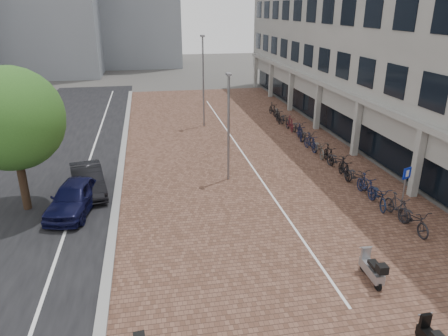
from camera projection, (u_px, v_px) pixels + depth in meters
ground at (254, 261)px, 14.91m from camera, size 140.00×140.00×0.00m
plaza_brick at (238, 151)px, 26.25m from camera, size 14.50×42.00×0.04m
street_asphalt at (54, 162)px, 24.39m from camera, size 8.00×50.00×0.03m
curb at (122, 157)px, 25.02m from camera, size 0.35×42.00×0.14m
lane_line at (89, 160)px, 24.72m from camera, size 0.12×44.00×0.00m
parking_line at (241, 151)px, 26.27m from camera, size 0.10×30.00×0.00m
office_building at (383, 7)px, 28.73m from camera, size 8.40×40.00×15.00m
car_navy at (74, 197)px, 18.34m from camera, size 2.41×4.32×1.39m
car_dark at (87, 180)px, 20.23m from camera, size 2.22×4.26×1.34m
scooter_front at (372, 268)px, 13.69m from camera, size 0.52×1.47×1.00m
parking_sign at (405, 185)px, 17.48m from camera, size 0.46×0.22×2.30m
lamp_near at (228, 129)px, 21.00m from camera, size 0.12×0.12×5.47m
lamp_far at (203, 83)px, 30.64m from camera, size 0.12×0.12×6.57m
street_tree at (15, 121)px, 17.48m from camera, size 4.35×4.35×6.33m
bike_row at (318, 146)px, 25.62m from camera, size 1.29×21.43×1.05m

